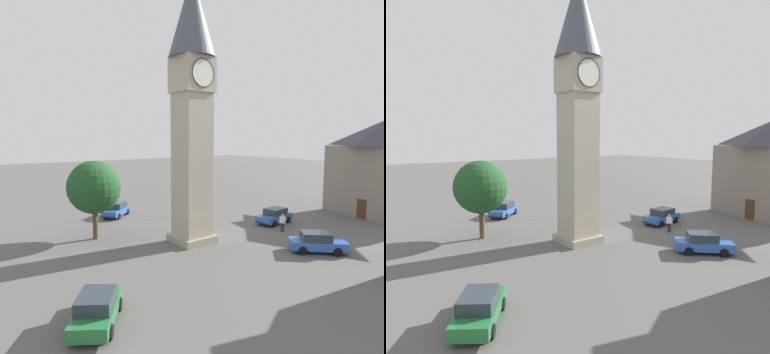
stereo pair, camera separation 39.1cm
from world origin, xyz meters
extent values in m
plane|color=#565451|center=(0.00, 0.00, 0.00)|extent=(200.00, 200.00, 0.00)
cube|color=gray|center=(0.00, 0.00, 0.30)|extent=(3.08, 3.08, 0.60)
cube|color=#ADA38E|center=(0.00, 0.00, 6.33)|extent=(2.46, 2.46, 11.46)
cube|color=#ADA38E|center=(0.00, 0.00, 13.41)|extent=(2.76, 2.76, 2.71)
cone|color=#474C56|center=(0.00, 0.00, 17.92)|extent=(3.73, 3.73, 6.30)
cylinder|color=white|center=(0.00, 1.41, 13.41)|extent=(2.07, 0.04, 2.07)
torus|color=black|center=(0.00, 1.42, 13.41)|extent=(2.13, 0.06, 2.13)
cube|color=black|center=(0.00, 1.45, 13.64)|extent=(0.05, 0.02, 0.58)
cube|color=black|center=(0.31, 1.45, 13.41)|extent=(0.79, 0.02, 0.04)
cylinder|color=white|center=(0.00, -1.41, 13.41)|extent=(2.07, 0.04, 2.07)
torus|color=black|center=(0.00, -1.42, 13.41)|extent=(2.13, 0.06, 2.13)
cube|color=#236B38|center=(-11.04, -7.34, 0.59)|extent=(3.71, 4.35, 0.64)
cube|color=#28333D|center=(-11.13, -7.46, 1.21)|extent=(2.47, 2.61, 0.64)
cylinder|color=black|center=(-11.01, -5.87, 0.32)|extent=(0.54, 0.65, 0.64)
cylinder|color=black|center=(-9.69, -6.77, 0.32)|extent=(0.54, 0.65, 0.64)
cylinder|color=black|center=(-12.40, -7.90, 0.32)|extent=(0.54, 0.65, 0.64)
cylinder|color=black|center=(-11.07, -8.80, 0.32)|extent=(0.54, 0.65, 0.64)
cube|color=black|center=(-9.91, -5.67, 0.37)|extent=(1.44, 1.04, 0.16)
cube|color=#2D5BB7|center=(6.00, -7.75, 0.59)|extent=(4.14, 4.06, 0.64)
cube|color=#28333D|center=(5.89, -7.65, 1.21)|extent=(2.60, 2.58, 0.64)
cylinder|color=black|center=(7.44, -8.03, 0.32)|extent=(0.61, 0.60, 0.64)
cylinder|color=black|center=(6.34, -9.18, 0.32)|extent=(0.61, 0.60, 0.64)
cylinder|color=black|center=(5.66, -6.33, 0.32)|extent=(0.61, 0.60, 0.64)
cylinder|color=black|center=(4.56, -7.48, 0.32)|extent=(0.61, 0.60, 0.64)
cube|color=black|center=(7.46, -9.15, 0.37)|extent=(1.24, 1.29, 0.16)
cube|color=#2D5BB7|center=(-1.07, 12.29, 0.59)|extent=(4.20, 3.99, 0.64)
cube|color=#28333D|center=(-0.96, 12.39, 1.21)|extent=(2.61, 2.56, 0.64)
cylinder|color=black|center=(-1.47, 10.88, 0.32)|extent=(0.63, 0.59, 0.64)
cylinder|color=black|center=(-2.53, 12.08, 0.32)|extent=(0.63, 0.59, 0.64)
cylinder|color=black|center=(0.38, 12.51, 0.32)|extent=(0.63, 0.59, 0.64)
cylinder|color=black|center=(-0.68, 13.70, 0.32)|extent=(0.63, 0.59, 0.64)
cube|color=black|center=(-2.59, 10.95, 0.37)|extent=(1.19, 1.33, 0.16)
cube|color=#2D5BB7|center=(10.29, -0.14, 0.59)|extent=(4.24, 2.08, 0.64)
cube|color=#28333D|center=(10.44, -0.12, 1.21)|extent=(2.24, 1.75, 0.64)
cylinder|color=black|center=(9.14, -1.05, 0.32)|extent=(0.66, 0.28, 0.64)
cylinder|color=black|center=(8.99, 0.54, 0.32)|extent=(0.66, 0.28, 0.64)
cylinder|color=black|center=(11.59, -0.82, 0.32)|extent=(0.66, 0.28, 0.64)
cylinder|color=black|center=(11.44, 0.77, 0.32)|extent=(0.66, 0.28, 0.64)
cube|color=black|center=(8.28, -0.33, 0.37)|extent=(0.28, 1.67, 0.16)
cylinder|color=black|center=(8.46, -2.68, 0.41)|extent=(0.13, 0.13, 0.82)
cylinder|color=black|center=(8.38, -2.52, 0.41)|extent=(0.13, 0.13, 0.82)
cube|color=white|center=(8.42, -2.60, 1.12)|extent=(0.36, 0.42, 0.60)
cylinder|color=white|center=(8.52, -2.81, 1.07)|extent=(0.09, 0.09, 0.60)
cylinder|color=white|center=(8.31, -2.39, 1.07)|extent=(0.09, 0.09, 0.60)
sphere|color=tan|center=(8.42, -2.60, 1.57)|extent=(0.22, 0.22, 0.22)
sphere|color=black|center=(8.43, -2.59, 1.59)|extent=(0.20, 0.20, 0.20)
cylinder|color=brown|center=(-6.04, 5.62, 1.44)|extent=(0.44, 0.44, 2.88)
sphere|color=#1E4C23|center=(-6.04, 5.62, 4.45)|extent=(4.49, 4.49, 4.49)
cube|color=slate|center=(22.31, -5.17, 3.84)|extent=(8.69, 12.10, 7.68)
cube|color=#422819|center=(19.18, -4.44, 1.05)|extent=(0.33, 1.09, 2.10)
cylinder|color=gray|center=(4.11, 8.33, 1.10)|extent=(0.07, 0.07, 2.20)
cube|color=red|center=(4.11, 8.33, 2.50)|extent=(0.60, 0.04, 0.60)
camera|label=1|loc=(-16.55, -21.85, 8.59)|focal=31.88mm
camera|label=2|loc=(-16.23, -22.08, 8.59)|focal=31.88mm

